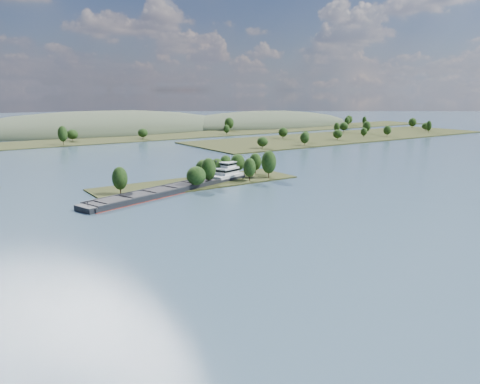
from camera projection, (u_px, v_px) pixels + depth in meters
ground at (275, 209)px, 175.87m from camera, size 1800.00×1800.00×0.00m
tree_island at (211, 174)px, 226.42m from camera, size 100.00×31.71×15.08m
right_bank at (348, 136)px, 448.44m from camera, size 320.00×90.00×14.36m
back_shoreline at (82, 141)px, 406.07m from camera, size 900.00×60.00×16.57m
hill_east at (264, 125)px, 601.50m from camera, size 260.00×140.00×36.00m
hill_west at (104, 131)px, 515.84m from camera, size 320.00×160.00×44.00m
cargo_barge at (183, 186)px, 210.69m from camera, size 90.02×37.55×12.31m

